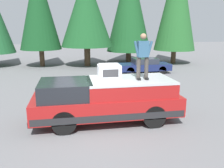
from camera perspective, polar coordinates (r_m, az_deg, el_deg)
name	(u,v)px	position (r m, az deg, el deg)	size (l,w,h in m)	color
ground_plane	(91,126)	(8.89, -5.10, -10.13)	(90.00, 90.00, 0.00)	slate
pickup_truck	(107,100)	(9.04, -1.27, -3.75)	(2.01, 5.54, 1.65)	maroon
compressor_unit	(109,71)	(8.98, -0.68, 3.07)	(0.65, 0.84, 0.56)	silver
person_on_truck_bed	(143,55)	(8.78, 7.43, 6.84)	(0.29, 0.72, 1.69)	#423D38
parked_car_navy	(144,66)	(18.95, 7.68, 4.40)	(1.64, 4.10, 1.16)	navy
conifer_far_left	(177,0)	(24.54, 15.29, 18.87)	(3.97, 3.97, 10.71)	#4C3826
conifer_left	(129,5)	(24.71, 4.17, 18.35)	(4.48, 4.48, 10.14)	#4C3826
conifer_center_left	(86,10)	(22.25, -6.22, 17.34)	(4.69, 4.69, 8.34)	#4C3826
conifer_center_right	(39,7)	(22.82, -17.24, 17.24)	(3.67, 3.67, 8.96)	#4C3826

